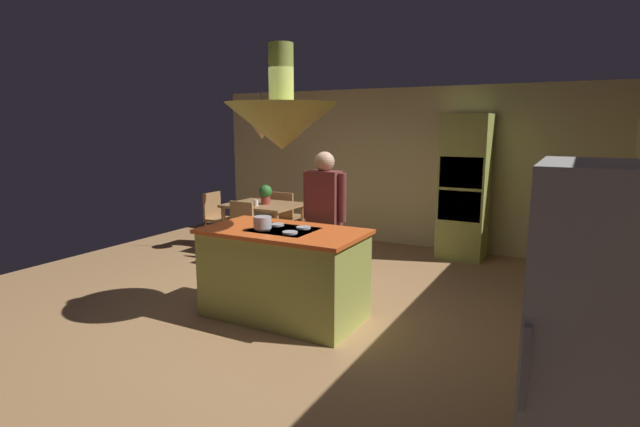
% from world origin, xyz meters
% --- Properties ---
extents(ground, '(8.16, 8.16, 0.00)m').
position_xyz_m(ground, '(0.00, 0.00, 0.00)').
color(ground, '#AD7F51').
extents(wall_back, '(6.80, 0.10, 2.55)m').
position_xyz_m(wall_back, '(0.00, 3.45, 1.27)').
color(wall_back, beige).
rests_on(wall_back, ground).
extents(kitchen_island, '(1.64, 0.91, 0.94)m').
position_xyz_m(kitchen_island, '(0.00, -0.20, 0.47)').
color(kitchen_island, '#A0A84C').
rests_on(kitchen_island, ground).
extents(counter_run_right, '(0.73, 2.57, 0.92)m').
position_xyz_m(counter_run_right, '(2.84, 0.60, 0.47)').
color(counter_run_right, '#A0A84C').
rests_on(counter_run_right, ground).
extents(oven_tower, '(0.66, 0.62, 2.12)m').
position_xyz_m(oven_tower, '(1.10, 3.04, 1.06)').
color(oven_tower, '#A0A84C').
rests_on(oven_tower, ground).
extents(refrigerator, '(0.72, 0.74, 1.81)m').
position_xyz_m(refrigerator, '(2.80, -1.90, 0.90)').
color(refrigerator, silver).
rests_on(refrigerator, ground).
extents(dining_table, '(1.09, 0.86, 0.76)m').
position_xyz_m(dining_table, '(-1.70, 1.90, 0.66)').
color(dining_table, '#A27447').
rests_on(dining_table, ground).
extents(person_at_island, '(0.53, 0.22, 1.67)m').
position_xyz_m(person_at_island, '(0.09, 0.52, 0.96)').
color(person_at_island, tan).
rests_on(person_at_island, ground).
extents(range_hood, '(1.10, 1.10, 1.00)m').
position_xyz_m(range_hood, '(0.00, -0.20, 1.98)').
color(range_hood, '#A0A84C').
extents(pendant_light_over_table, '(0.32, 0.32, 0.82)m').
position_xyz_m(pendant_light_over_table, '(-1.70, 1.90, 1.86)').
color(pendant_light_over_table, '#E0B266').
extents(chair_facing_island, '(0.40, 0.40, 0.87)m').
position_xyz_m(chair_facing_island, '(-1.70, 1.25, 0.50)').
color(chair_facing_island, '#A27447').
rests_on(chair_facing_island, ground).
extents(chair_by_back_wall, '(0.40, 0.40, 0.87)m').
position_xyz_m(chair_by_back_wall, '(-1.70, 2.55, 0.50)').
color(chair_by_back_wall, '#A27447').
rests_on(chair_by_back_wall, ground).
extents(chair_at_corner, '(0.40, 0.40, 0.87)m').
position_xyz_m(chair_at_corner, '(-2.63, 1.90, 0.50)').
color(chair_at_corner, '#A27447').
rests_on(chair_at_corner, ground).
extents(potted_plant_on_table, '(0.20, 0.20, 0.30)m').
position_xyz_m(potted_plant_on_table, '(-1.65, 1.89, 0.93)').
color(potted_plant_on_table, '#99382D').
rests_on(potted_plant_on_table, dining_table).
extents(cup_on_table, '(0.07, 0.07, 0.09)m').
position_xyz_m(cup_on_table, '(-1.68, 1.68, 0.81)').
color(cup_on_table, white).
rests_on(cup_on_table, dining_table).
extents(canister_flour, '(0.10, 0.10, 0.22)m').
position_xyz_m(canister_flour, '(2.84, -0.03, 1.03)').
color(canister_flour, silver).
rests_on(canister_flour, counter_run_right).
extents(canister_sugar, '(0.11, 0.11, 0.21)m').
position_xyz_m(canister_sugar, '(2.84, 0.15, 1.03)').
color(canister_sugar, silver).
rests_on(canister_sugar, counter_run_right).
extents(canister_tea, '(0.12, 0.12, 0.16)m').
position_xyz_m(canister_tea, '(2.84, 0.33, 1.00)').
color(canister_tea, '#E0B78C').
rests_on(canister_tea, counter_run_right).
extents(microwave_on_counter, '(0.46, 0.36, 0.28)m').
position_xyz_m(microwave_on_counter, '(2.84, 1.36, 1.06)').
color(microwave_on_counter, '#232326').
rests_on(microwave_on_counter, counter_run_right).
extents(cooking_pot_on_cooktop, '(0.18, 0.18, 0.12)m').
position_xyz_m(cooking_pot_on_cooktop, '(-0.16, -0.33, 1.00)').
color(cooking_pot_on_cooktop, '#B2B2B7').
rests_on(cooking_pot_on_cooktop, kitchen_island).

